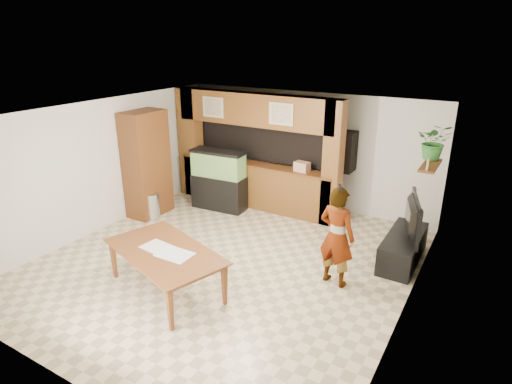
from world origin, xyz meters
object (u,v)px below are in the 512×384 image
Objects in this scene: person at (337,237)px; dining_table at (164,271)px; pantry_cabinet at (147,164)px; aquarium at (219,181)px; television at (407,217)px.

person is 2.73m from dining_table.
aquarium is (1.16, 1.02, -0.47)m from pantry_cabinet.
pantry_cabinet is at bearing -142.84° from aquarium.
pantry_cabinet is 4.62m from person.
person is 0.83× the size of dining_table.
person is at bearing 54.22° from dining_table.
aquarium reaches higher than television.
aquarium is 4.21m from television.
dining_table is at bearing 117.33° from television.
pantry_cabinet is at bearing 80.46° from television.
television is 0.74× the size of person.
person is at bearing -7.68° from pantry_cabinet.
pantry_cabinet reaches higher than dining_table.
television is at bearing 62.18° from dining_table.
television is at bearing 7.01° from pantry_cabinet.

